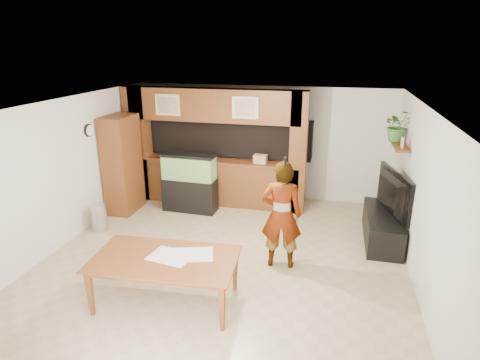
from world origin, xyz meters
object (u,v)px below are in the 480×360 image
(aquarium, at_px, (190,183))
(dining_table, at_px, (165,282))
(person, at_px, (281,215))
(television, at_px, (386,193))
(pantry_cabinet, at_px, (122,164))

(aquarium, relative_size, dining_table, 0.64)
(person, relative_size, dining_table, 0.90)
(aquarium, xyz_separation_m, person, (2.24, -1.84, 0.27))
(television, xyz_separation_m, dining_table, (-3.13, -2.72, -0.59))
(aquarium, distance_m, dining_table, 3.37)
(television, xyz_separation_m, person, (-1.72, -1.31, -0.05))
(pantry_cabinet, xyz_separation_m, person, (3.63, -1.54, -0.14))
(pantry_cabinet, bearing_deg, television, -2.45)
(aquarium, relative_size, person, 0.71)
(dining_table, bearing_deg, person, 41.23)
(pantry_cabinet, height_order, television, pantry_cabinet)
(pantry_cabinet, relative_size, dining_table, 1.04)
(television, bearing_deg, pantry_cabinet, 72.66)
(pantry_cabinet, height_order, aquarium, pantry_cabinet)
(person, bearing_deg, television, -147.95)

